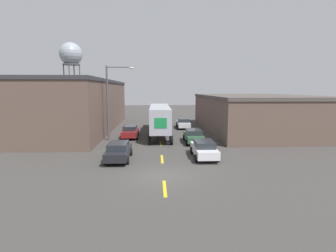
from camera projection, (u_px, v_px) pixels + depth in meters
ground_plane at (164, 176)px, 17.90m from camera, size 160.00×160.00×0.00m
road_centerline at (162, 159)px, 22.34m from camera, size 0.20×16.02×0.01m
warehouse_left at (82, 105)px, 38.26m from camera, size 9.13×28.61×7.20m
warehouse_right at (255, 113)px, 37.47m from camera, size 14.06×22.02×5.07m
semi_truck at (159, 117)px, 34.32m from camera, size 2.65×15.08×3.80m
parked_car_left_far at (130, 131)px, 32.12m from camera, size 2.00×4.61×1.50m
parked_car_right_near at (204, 149)px, 22.72m from camera, size 2.00×4.61×1.50m
parked_car_right_mid at (193, 136)px, 29.08m from camera, size 2.00×4.61×1.50m
parked_car_right_far at (183, 123)px, 39.96m from camera, size 2.00×4.61×1.50m
parked_car_left_near at (119, 151)px, 22.00m from camera, size 2.00×4.61×1.50m
water_tower at (71, 55)px, 69.76m from camera, size 6.02×6.02×18.23m
street_lamp at (111, 97)px, 29.93m from camera, size 3.17×0.32×8.53m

